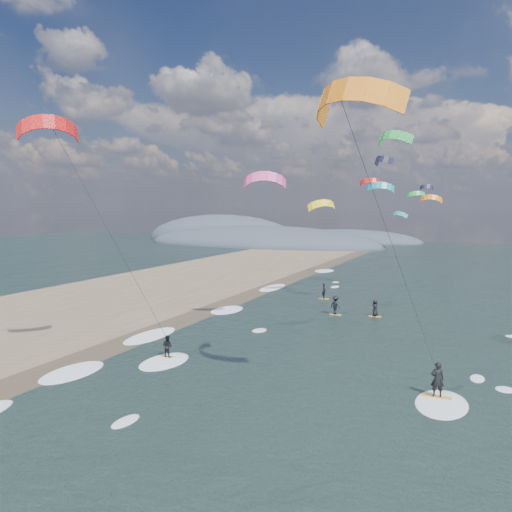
% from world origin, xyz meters
% --- Properties ---
extents(ground, '(260.00, 260.00, 0.00)m').
position_xyz_m(ground, '(0.00, 0.00, 0.00)').
color(ground, black).
rests_on(ground, ground).
extents(wet_sand_strip, '(3.00, 240.00, 0.00)m').
position_xyz_m(wet_sand_strip, '(-12.00, 10.00, 0.00)').
color(wet_sand_strip, '#382D23').
rests_on(wet_sand_strip, ground).
extents(coastal_hills, '(80.00, 41.00, 15.00)m').
position_xyz_m(coastal_hills, '(-44.84, 107.86, 0.00)').
color(coastal_hills, '#3D4756').
rests_on(coastal_hills, ground).
extents(kitesurfer_near_a, '(8.09, 9.28, 15.96)m').
position_xyz_m(kitesurfer_near_a, '(6.77, 5.96, 12.36)').
color(kitesurfer_near_a, gold).
rests_on(kitesurfer_near_a, ground).
extents(kitesurfer_near_b, '(6.72, 9.03, 15.73)m').
position_xyz_m(kitesurfer_near_b, '(-9.26, 6.72, 9.91)').
color(kitesurfer_near_b, gold).
rests_on(kitesurfer_near_b, ground).
extents(far_kitesurfers, '(7.90, 8.18, 1.79)m').
position_xyz_m(far_kitesurfers, '(-0.03, 29.85, 0.86)').
color(far_kitesurfers, gold).
rests_on(far_kitesurfers, ground).
extents(bg_kite_field, '(12.53, 75.85, 9.12)m').
position_xyz_m(bg_kite_field, '(-0.42, 53.27, 12.89)').
color(bg_kite_field, orange).
rests_on(bg_kite_field, ground).
extents(shoreline_surf, '(2.40, 79.40, 0.11)m').
position_xyz_m(shoreline_surf, '(-10.80, 14.75, 0.00)').
color(shoreline_surf, white).
rests_on(shoreline_surf, ground).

